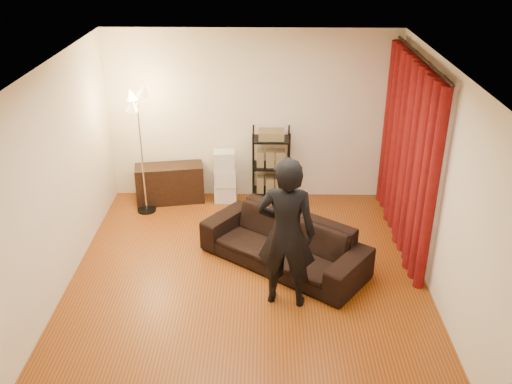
{
  "coord_description": "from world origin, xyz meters",
  "views": [
    {
      "loc": [
        0.2,
        -6.01,
        4.15
      ],
      "look_at": [
        0.1,
        0.3,
        1.1
      ],
      "focal_mm": 40.0,
      "sensor_mm": 36.0,
      "label": 1
    }
  ],
  "objects_px": {
    "person": "(286,233)",
    "sofa": "(284,243)",
    "floor_lamp": "(142,153)",
    "storage_boxes": "(225,177)",
    "media_cabinet": "(170,183)",
    "wire_shelf": "(271,166)"
  },
  "relations": [
    {
      "from": "media_cabinet",
      "to": "floor_lamp",
      "type": "bearing_deg",
      "value": -143.37
    },
    {
      "from": "media_cabinet",
      "to": "storage_boxes",
      "type": "distance_m",
      "value": 0.9
    },
    {
      "from": "person",
      "to": "floor_lamp",
      "type": "height_order",
      "value": "floor_lamp"
    },
    {
      "from": "floor_lamp",
      "to": "sofa",
      "type": "bearing_deg",
      "value": -35.26
    },
    {
      "from": "person",
      "to": "floor_lamp",
      "type": "relative_size",
      "value": 0.95
    },
    {
      "from": "media_cabinet",
      "to": "floor_lamp",
      "type": "xyz_separation_m",
      "value": [
        -0.33,
        -0.35,
        0.66
      ]
    },
    {
      "from": "media_cabinet",
      "to": "wire_shelf",
      "type": "bearing_deg",
      "value": -9.26
    },
    {
      "from": "sofa",
      "to": "storage_boxes",
      "type": "distance_m",
      "value": 2.04
    },
    {
      "from": "person",
      "to": "sofa",
      "type": "bearing_deg",
      "value": -81.19
    },
    {
      "from": "media_cabinet",
      "to": "storage_boxes",
      "type": "bearing_deg",
      "value": -10.0
    },
    {
      "from": "sofa",
      "to": "wire_shelf",
      "type": "height_order",
      "value": "wire_shelf"
    },
    {
      "from": "media_cabinet",
      "to": "storage_boxes",
      "type": "xyz_separation_m",
      "value": [
        0.89,
        0.0,
        0.12
      ]
    },
    {
      "from": "wire_shelf",
      "to": "floor_lamp",
      "type": "xyz_separation_m",
      "value": [
        -1.94,
        -0.38,
        0.36
      ]
    },
    {
      "from": "storage_boxes",
      "to": "media_cabinet",
      "type": "bearing_deg",
      "value": -179.72
    },
    {
      "from": "floor_lamp",
      "to": "wire_shelf",
      "type": "bearing_deg",
      "value": 11.05
    },
    {
      "from": "sofa",
      "to": "wire_shelf",
      "type": "xyz_separation_m",
      "value": [
        -0.16,
        1.86,
        0.29
      ]
    },
    {
      "from": "sofa",
      "to": "media_cabinet",
      "type": "relative_size",
      "value": 2.08
    },
    {
      "from": "floor_lamp",
      "to": "storage_boxes",
      "type": "bearing_deg",
      "value": 16.22
    },
    {
      "from": "wire_shelf",
      "to": "floor_lamp",
      "type": "bearing_deg",
      "value": -168.03
    },
    {
      "from": "storage_boxes",
      "to": "floor_lamp",
      "type": "height_order",
      "value": "floor_lamp"
    },
    {
      "from": "media_cabinet",
      "to": "wire_shelf",
      "type": "distance_m",
      "value": 1.64
    },
    {
      "from": "media_cabinet",
      "to": "storage_boxes",
      "type": "relative_size",
      "value": 1.23
    }
  ]
}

